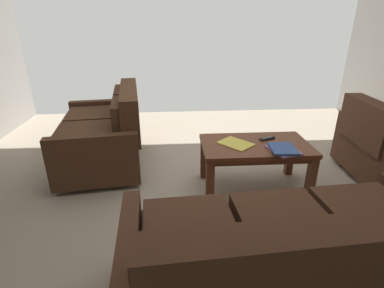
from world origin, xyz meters
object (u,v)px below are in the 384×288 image
Objects in this scene: sofa_main at (294,260)px; tv_remote at (267,139)px; loveseat_near at (106,133)px; book_stack at (283,149)px; coffee_table at (255,151)px; loose_magazine at (236,143)px.

tv_remote is at bearing -100.96° from sofa_main.
loveseat_near is 1.94m from book_stack.
loose_magazine is (0.19, -0.01, 0.08)m from coffee_table.
sofa_main is 1.17m from book_stack.
loveseat_near reaches higher than sofa_main.
sofa_main is 6.39× the size of loose_magazine.
loose_magazine is (0.32, 0.09, -0.01)m from tv_remote.
tv_remote is 0.34m from loose_magazine.
sofa_main is 1.27× the size of loveseat_near.
sofa_main is at bearing 73.65° from book_stack.
loose_magazine is (0.38, -0.20, -0.01)m from book_stack.
tv_remote reaches higher than loose_magazine.
book_stack is (-0.19, 0.19, 0.09)m from coffee_table.
sofa_main is at bearing 125.01° from loveseat_near.
book_stack is at bearing -68.58° from loose_magazine.
tv_remote is 0.55× the size of loose_magazine.
loose_magazine is (0.06, -1.31, 0.14)m from sofa_main.
loose_magazine reaches higher than coffee_table.
book_stack is at bearing 152.82° from loveseat_near.
loveseat_near reaches higher than coffee_table.
sofa_main reaches higher than book_stack.
coffee_table is at bearing 34.82° from tv_remote.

